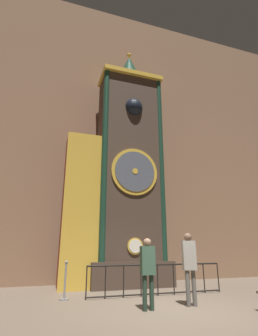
# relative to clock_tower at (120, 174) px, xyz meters

# --- Properties ---
(ground_plane) EXTENTS (28.00, 28.00, 0.00)m
(ground_plane) POSITION_rel_clock_tower_xyz_m (0.18, -4.08, -4.42)
(ground_plane) COLOR brown
(cathedral_back_wall) EXTENTS (24.00, 0.32, 14.36)m
(cathedral_back_wall) POSITION_rel_clock_tower_xyz_m (0.09, 1.40, 2.75)
(cathedral_back_wall) COLOR #846047
(cathedral_back_wall) RESTS_ON ground_plane
(clock_tower) EXTENTS (4.34, 1.84, 10.79)m
(clock_tower) POSITION_rel_clock_tower_xyz_m (0.00, 0.00, 0.00)
(clock_tower) COLOR #423328
(clock_tower) RESTS_ON ground_plane
(railing_fence) EXTENTS (4.54, 0.05, 0.93)m
(railing_fence) POSITION_rel_clock_tower_xyz_m (0.63, -2.16, -3.90)
(railing_fence) COLOR black
(railing_fence) RESTS_ON ground_plane
(visitor_near) EXTENTS (0.36, 0.25, 1.65)m
(visitor_near) POSITION_rel_clock_tower_xyz_m (-0.43, -3.95, -3.43)
(visitor_near) COLOR #213427
(visitor_near) RESTS_ON ground_plane
(visitor_far) EXTENTS (0.39, 0.30, 1.81)m
(visitor_far) POSITION_rel_clock_tower_xyz_m (0.80, -3.86, -3.33)
(visitor_far) COLOR #58554F
(visitor_far) RESTS_ON ground_plane
(stanchion_post) EXTENTS (0.28, 0.28, 1.06)m
(stanchion_post) POSITION_rel_clock_tower_xyz_m (-2.21, -1.94, -4.07)
(stanchion_post) COLOR gray
(stanchion_post) RESTS_ON ground_plane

